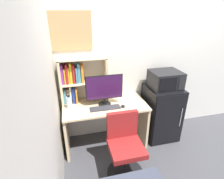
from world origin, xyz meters
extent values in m
cube|color=silver|center=(0.40, 0.02, 1.30)|extent=(6.40, 0.04, 2.60)
cube|color=silver|center=(-1.62, -1.60, 1.30)|extent=(0.04, 4.40, 2.60)
cube|color=beige|center=(-0.93, -0.30, 0.72)|extent=(1.24, 0.61, 0.03)
cube|color=beige|center=(-1.53, -0.30, 0.35)|extent=(0.04, 0.55, 0.70)
cube|color=beige|center=(-0.33, -0.30, 0.35)|extent=(0.04, 0.55, 0.70)
cube|color=beige|center=(-1.53, -0.11, 1.07)|extent=(0.03, 0.22, 0.68)
cube|color=beige|center=(-0.88, -0.11, 1.07)|extent=(0.03, 0.22, 0.68)
cube|color=beige|center=(-1.21, -0.11, 1.40)|extent=(0.69, 0.22, 0.01)
cube|color=beige|center=(-1.21, -0.11, 1.04)|extent=(0.62, 0.22, 0.01)
cube|color=teal|center=(-1.50, -0.09, 0.84)|extent=(0.04, 0.15, 0.22)
cube|color=brown|center=(-1.45, -0.09, 0.84)|extent=(0.04, 0.15, 0.23)
cube|color=silver|center=(-1.41, -0.09, 0.86)|extent=(0.03, 0.16, 0.27)
cube|color=navy|center=(-1.37, -0.09, 0.85)|extent=(0.04, 0.16, 0.25)
cube|color=orange|center=(-1.33, -0.10, 0.85)|extent=(0.02, 0.18, 0.24)
cube|color=purple|center=(-1.50, -0.09, 1.19)|extent=(0.03, 0.15, 0.28)
cube|color=gold|center=(-1.47, -0.09, 1.16)|extent=(0.02, 0.16, 0.23)
cube|color=#B21E1E|center=(-1.44, -0.09, 1.19)|extent=(0.03, 0.15, 0.28)
cube|color=gold|center=(-1.41, -0.09, 1.16)|extent=(0.02, 0.14, 0.24)
cube|color=gold|center=(-1.38, -0.08, 1.19)|extent=(0.03, 0.13, 0.29)
cube|color=#B21E1E|center=(-1.34, -0.09, 1.18)|extent=(0.03, 0.14, 0.26)
cube|color=teal|center=(-1.30, -0.09, 1.16)|extent=(0.02, 0.16, 0.23)
cube|color=teal|center=(-1.27, -0.09, 1.19)|extent=(0.04, 0.15, 0.28)
cube|color=orange|center=(-1.22, -0.09, 1.18)|extent=(0.04, 0.15, 0.26)
cylinder|color=black|center=(-0.93, -0.30, 0.74)|extent=(0.18, 0.18, 0.02)
cylinder|color=black|center=(-0.93, -0.30, 0.79)|extent=(0.04, 0.04, 0.09)
cube|color=black|center=(-0.93, -0.30, 1.01)|extent=(0.54, 0.01, 0.37)
cube|color=#33143D|center=(-0.93, -0.30, 1.01)|extent=(0.52, 0.02, 0.34)
cube|color=#333338|center=(-0.95, -0.42, 0.74)|extent=(0.44, 0.12, 0.02)
ellipsoid|color=black|center=(-0.69, -0.44, 0.74)|extent=(0.05, 0.08, 0.03)
cylinder|color=silver|center=(-1.44, -0.29, 0.82)|extent=(0.07, 0.07, 0.18)
cylinder|color=black|center=(-1.44, -0.29, 0.92)|extent=(0.04, 0.04, 0.02)
cube|color=black|center=(0.03, -0.30, 0.45)|extent=(0.53, 0.53, 0.91)
cube|color=black|center=(0.03, -0.57, 0.45)|extent=(0.51, 0.01, 0.87)
cylinder|color=#B2B2B7|center=(0.21, -0.58, 0.50)|extent=(0.01, 0.01, 0.32)
cube|color=black|center=(0.03, -0.30, 1.04)|extent=(0.45, 0.39, 0.27)
cube|color=black|center=(-0.04, -0.50, 1.04)|extent=(0.27, 0.01, 0.20)
cube|color=black|center=(0.19, -0.50, 1.04)|extent=(0.11, 0.01, 0.21)
cylinder|color=black|center=(-0.80, -0.97, 0.02)|extent=(0.48, 0.48, 0.04)
cylinder|color=black|center=(-0.80, -0.97, 0.23)|extent=(0.04, 0.04, 0.42)
cube|color=maroon|center=(-0.80, -0.97, 0.46)|extent=(0.42, 0.42, 0.07)
cube|color=maroon|center=(-0.80, -0.78, 0.68)|extent=(0.40, 0.06, 0.37)
cube|color=tan|center=(-1.44, -0.01, 1.76)|extent=(0.80, 0.02, 0.52)
camera|label=1|loc=(-1.37, -2.54, 2.01)|focal=27.96mm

